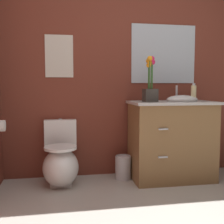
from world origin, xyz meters
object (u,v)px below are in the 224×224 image
flower_vase (150,85)px  wall_mirror (164,54)px  wall_poster (59,56)px  vanity_cabinet (172,139)px  trash_bin (123,167)px  toilet (61,162)px  soap_bottle (194,93)px

flower_vase → wall_mirror: wall_mirror is taller
flower_vase → wall_poster: wall_poster is taller
vanity_cabinet → trash_bin: size_ratio=3.94×
toilet → trash_bin: (0.70, 0.05, -0.11)m
toilet → wall_poster: (-0.00, 0.27, 1.16)m
flower_vase → soap_bottle: (0.52, 0.04, -0.09)m
flower_vase → wall_mirror: (0.28, 0.37, 0.37)m
vanity_cabinet → flower_vase: size_ratio=2.20×
flower_vase → soap_bottle: flower_vase is taller
vanity_cabinet → wall_mirror: bearing=90.5°
trash_bin → wall_mirror: 1.44m
toilet → wall_mirror: size_ratio=0.86×
toilet → wall_poster: size_ratio=1.45×
trash_bin → wall_poster: size_ratio=0.57×
toilet → wall_mirror: (1.24, 0.27, 1.21)m
toilet → flower_vase: 1.28m
trash_bin → wall_mirror: bearing=21.4°
wall_poster → trash_bin: bearing=-16.9°
wall_poster → vanity_cabinet: bearing=-13.3°
wall_mirror → soap_bottle: bearing=-55.2°
flower_vase → soap_bottle: 0.53m
vanity_cabinet → toilet: bearing=178.8°
soap_bottle → trash_bin: (-0.78, 0.12, -0.85)m
trash_bin → flower_vase: bearing=-31.7°
toilet → flower_vase: flower_vase is taller
vanity_cabinet → wall_poster: size_ratio=2.24×
soap_bottle → wall_poster: (-1.48, 0.34, 0.42)m
soap_bottle → wall_poster: 1.57m
wall_mirror → flower_vase: bearing=-127.2°
vanity_cabinet → trash_bin: (-0.55, 0.08, -0.32)m
flower_vase → wall_mirror: size_ratio=0.61×
wall_poster → soap_bottle: bearing=-12.9°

